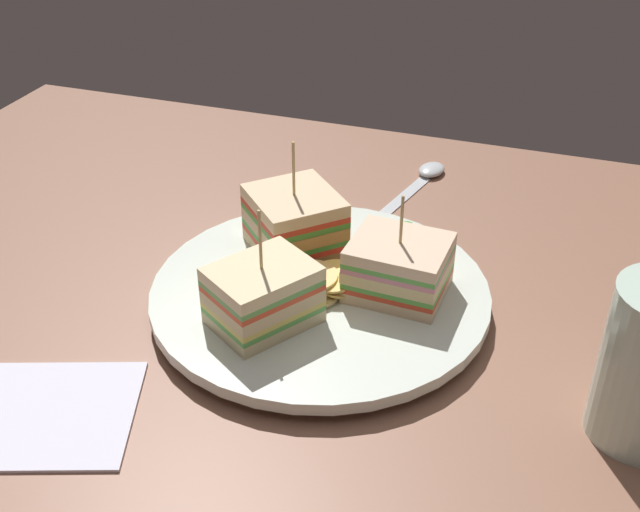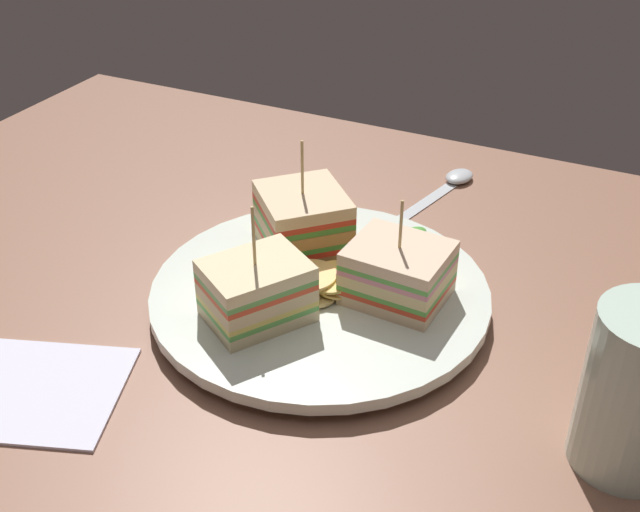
# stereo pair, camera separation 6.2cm
# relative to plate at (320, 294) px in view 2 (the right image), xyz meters

# --- Properties ---
(ground_plane) EXTENTS (1.04, 0.72, 0.02)m
(ground_plane) POSITION_rel_plate_xyz_m (0.00, 0.00, -0.02)
(ground_plane) COLOR #8F624C
(plate) EXTENTS (0.27, 0.27, 0.02)m
(plate) POSITION_rel_plate_xyz_m (0.00, 0.00, 0.00)
(plate) COLOR white
(plate) RESTS_ON ground_plane
(sandwich_wedge_0) EXTENTS (0.08, 0.07, 0.09)m
(sandwich_wedge_0) POSITION_rel_plate_xyz_m (-0.06, -0.01, 0.03)
(sandwich_wedge_0) COLOR beige
(sandwich_wedge_0) RESTS_ON plate
(sandwich_wedge_1) EXTENTS (0.10, 0.10, 0.10)m
(sandwich_wedge_1) POSITION_rel_plate_xyz_m (0.04, -0.05, 0.03)
(sandwich_wedge_1) COLOR beige
(sandwich_wedge_1) RESTS_ON plate
(sandwich_wedge_2) EXTENTS (0.09, 0.09, 0.10)m
(sandwich_wedge_2) POSITION_rel_plate_xyz_m (0.03, 0.06, 0.03)
(sandwich_wedge_2) COLOR beige
(sandwich_wedge_2) RESTS_ON plate
(chip_pile) EXTENTS (0.08, 0.07, 0.02)m
(chip_pile) POSITION_rel_plate_xyz_m (-0.01, 0.01, 0.02)
(chip_pile) COLOR #E8CA7F
(chip_pile) RESTS_ON plate
(salad_garnish) EXTENTS (0.05, 0.07, 0.01)m
(salad_garnish) POSITION_rel_plate_xyz_m (-0.05, -0.08, 0.01)
(salad_garnish) COLOR #4EA03B
(salad_garnish) RESTS_ON plate
(spoon) EXTENTS (0.06, 0.16, 0.01)m
(spoon) POSITION_rel_plate_xyz_m (-0.03, -0.24, -0.01)
(spoon) COLOR silver
(spoon) RESTS_ON ground_plane
(napkin) EXTENTS (0.15, 0.14, 0.01)m
(napkin) POSITION_rel_plate_xyz_m (0.14, 0.18, -0.01)
(napkin) COLOR white
(napkin) RESTS_ON ground_plane
(drinking_glass) EXTENTS (0.07, 0.07, 0.11)m
(drinking_glass) POSITION_rel_plate_xyz_m (-0.25, 0.07, 0.04)
(drinking_glass) COLOR silver
(drinking_glass) RESTS_ON ground_plane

